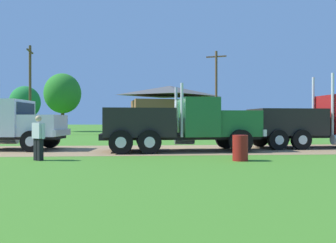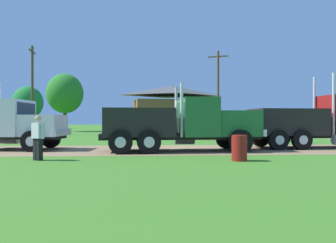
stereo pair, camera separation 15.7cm
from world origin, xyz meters
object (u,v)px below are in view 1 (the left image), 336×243
object	(u,v)px
truck_near_right	(9,126)
utility_pole_near	(30,88)
shed_building	(170,110)
truck_foreground_white	(180,124)
utility_pole_far	(216,90)
visitor_standing_near	(38,136)
truck_near_left	(320,123)
steel_barrel	(240,148)

from	to	relation	value
truck_near_right	utility_pole_near	distance (m)	18.61
utility_pole_near	shed_building	bearing A→B (deg)	11.14
shed_building	truck_foreground_white	bearing A→B (deg)	-93.10
utility_pole_near	utility_pole_far	size ratio (longest dim) A/B	1.01
truck_near_right	shed_building	size ratio (longest dim) A/B	0.83
truck_near_right	utility_pole_near	xyz separation A→B (m)	(-4.86, 17.59, 3.63)
visitor_standing_near	utility_pole_far	world-z (taller)	utility_pole_far
visitor_standing_near	utility_pole_far	xyz separation A→B (m)	(11.70, 23.02, 3.86)
utility_pole_near	utility_pole_far	bearing A→B (deg)	2.20
truck_near_left	steel_barrel	size ratio (longest dim) A/B	8.71
truck_foreground_white	utility_pole_near	world-z (taller)	utility_pole_near
shed_building	utility_pole_near	xyz separation A→B (m)	(-14.59, -2.87, 2.22)
visitor_standing_near	utility_pole_far	distance (m)	26.11
steel_barrel	utility_pole_near	xyz separation A→B (m)	(-15.23, 22.89, 4.36)
shed_building	utility_pole_far	distance (m)	5.75
shed_building	truck_near_left	bearing A→B (deg)	-71.68
steel_barrel	visitor_standing_near	bearing A→B (deg)	175.32
truck_near_right	utility_pole_far	size ratio (longest dim) A/B	0.87
utility_pole_far	steel_barrel	bearing A→B (deg)	-100.19
visitor_standing_near	utility_pole_near	size ratio (longest dim) A/B	0.18
truck_near_left	visitor_standing_near	distance (m)	14.38
visitor_standing_near	truck_foreground_white	bearing A→B (deg)	30.82
truck_near_right	steel_barrel	distance (m)	11.66
visitor_standing_near	shed_building	bearing A→B (deg)	74.84
utility_pole_near	truck_foreground_white	bearing A→B (deg)	-54.67
shed_building	utility_pole_far	xyz separation A→B (m)	(4.89, -2.12, 2.15)
truck_near_right	shed_building	xyz separation A→B (m)	(9.73, 20.46, 1.41)
truck_near_right	shed_building	world-z (taller)	shed_building
truck_near_right	utility_pole_far	distance (m)	23.72
truck_near_left	utility_pole_far	size ratio (longest dim) A/B	0.92
truck_foreground_white	truck_near_right	world-z (taller)	truck_near_right
truck_near_left	utility_pole_far	xyz separation A→B (m)	(-1.82, 18.13, 3.42)
truck_near_left	visitor_standing_near	size ratio (longest dim) A/B	4.96
truck_foreground_white	shed_building	xyz separation A→B (m)	(1.18, 21.79, 1.32)
utility_pole_near	truck_near_left	bearing A→B (deg)	-39.22
visitor_standing_near	shed_building	distance (m)	26.11
truck_near_left	utility_pole_near	distance (m)	27.71
truck_near_left	shed_building	world-z (taller)	shed_building
truck_foreground_white	steel_barrel	distance (m)	4.45
truck_foreground_white	shed_building	bearing A→B (deg)	86.90
shed_building	steel_barrel	bearing A→B (deg)	-88.58
truck_foreground_white	shed_building	size ratio (longest dim) A/B	0.82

